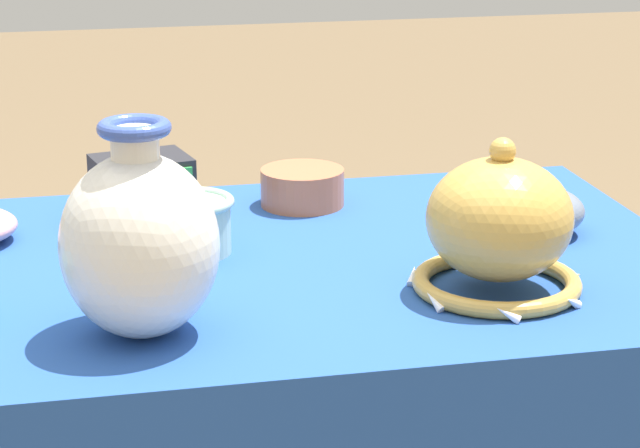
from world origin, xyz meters
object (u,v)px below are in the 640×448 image
(vase_dome_bell, at_px, (499,229))
(pot_squat_terracotta, at_px, (302,187))
(cup_wide_celadon, at_px, (192,223))
(bowl_shallow_slate, at_px, (538,210))
(vase_tall_bulbous, at_px, (140,243))
(mosaic_tile_box, at_px, (143,187))

(vase_dome_bell, bearing_deg, pot_squat_terracotta, 111.92)
(cup_wide_celadon, bearing_deg, pot_squat_terracotta, 44.28)
(bowl_shallow_slate, bearing_deg, vase_tall_bulbous, -156.43)
(vase_tall_bulbous, relative_size, pot_squat_terracotta, 1.97)
(mosaic_tile_box, bearing_deg, vase_tall_bulbous, -106.72)
(vase_dome_bell, bearing_deg, cup_wide_celadon, 147.70)
(vase_tall_bulbous, distance_m, mosaic_tile_box, 0.46)
(vase_dome_bell, height_order, bowl_shallow_slate, vase_dome_bell)
(vase_dome_bell, distance_m, bowl_shallow_slate, 0.26)
(vase_tall_bulbous, distance_m, pot_squat_terracotta, 0.55)
(cup_wide_celadon, relative_size, pot_squat_terracotta, 0.92)
(cup_wide_celadon, bearing_deg, bowl_shallow_slate, -2.23)
(vase_tall_bulbous, relative_size, mosaic_tile_box, 1.62)
(vase_dome_bell, xyz_separation_m, cup_wide_celadon, (-0.36, 0.23, -0.04))
(vase_tall_bulbous, bearing_deg, pot_squat_terracotta, 58.71)
(pot_squat_terracotta, height_order, bowl_shallow_slate, bowl_shallow_slate)
(mosaic_tile_box, relative_size, pot_squat_terracotta, 1.21)
(vase_tall_bulbous, height_order, pot_squat_terracotta, vase_tall_bulbous)
(mosaic_tile_box, xyz_separation_m, bowl_shallow_slate, (0.56, -0.20, -0.01))
(bowl_shallow_slate, bearing_deg, pot_squat_terracotta, 145.74)
(vase_tall_bulbous, relative_size, vase_dome_bell, 1.11)
(vase_tall_bulbous, distance_m, vase_dome_bell, 0.46)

